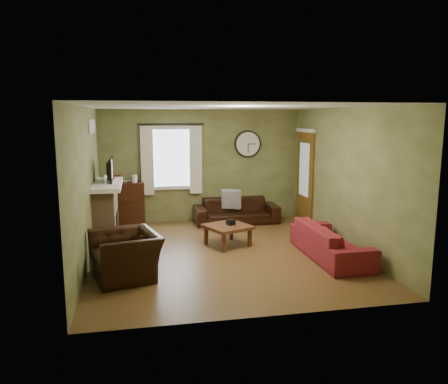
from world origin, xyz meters
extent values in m
cube|color=brown|center=(0.00, 0.00, 0.00)|extent=(4.60, 5.20, 0.00)
cube|color=white|center=(0.00, 0.00, 2.60)|extent=(4.60, 5.20, 0.00)
cube|color=olive|center=(-2.30, 0.00, 1.30)|extent=(0.00, 5.20, 2.60)
cube|color=olive|center=(2.30, 0.00, 1.30)|extent=(0.00, 5.20, 2.60)
cube|color=olive|center=(0.00, 2.60, 1.30)|extent=(4.60, 0.00, 2.60)
cube|color=olive|center=(0.00, -2.60, 1.30)|extent=(4.60, 0.00, 2.60)
cube|color=#A08065|center=(-2.10, 1.15, 0.55)|extent=(0.40, 1.40, 1.10)
cube|color=black|center=(-1.91, 1.15, 0.30)|extent=(0.04, 0.60, 0.55)
cube|color=white|center=(-2.07, 1.15, 1.14)|extent=(0.58, 1.60, 0.08)
imported|color=black|center=(-2.05, 1.30, 1.35)|extent=(0.08, 0.60, 0.35)
cube|color=#994C3F|center=(-1.97, 1.30, 1.41)|extent=(0.02, 0.62, 0.36)
cylinder|color=white|center=(-2.28, 0.80, 2.25)|extent=(0.28, 0.28, 0.03)
cylinder|color=white|center=(-2.28, 1.15, 2.25)|extent=(0.28, 0.28, 0.03)
cylinder|color=white|center=(-2.28, 1.50, 2.25)|extent=(0.28, 0.28, 0.03)
cylinder|color=black|center=(-0.70, 2.48, 2.27)|extent=(0.03, 0.03, 1.50)
cube|color=white|center=(-1.25, 2.48, 1.45)|extent=(0.28, 0.04, 1.55)
cube|color=white|center=(-0.15, 2.48, 1.45)|extent=(0.28, 0.04, 1.55)
cube|color=brown|center=(2.27, 1.85, 1.05)|extent=(0.05, 0.90, 2.10)
imported|color=#512D1A|center=(-1.80, 2.59, 0.96)|extent=(0.20, 0.26, 0.02)
imported|color=black|center=(0.75, 2.20, 0.28)|extent=(1.94, 0.76, 0.57)
cube|color=gray|center=(0.65, 2.21, 0.55)|extent=(0.42, 0.18, 0.41)
cube|color=gray|center=(0.64, 2.25, 0.55)|extent=(0.46, 0.29, 0.44)
imported|color=maroon|center=(1.80, -0.60, 0.29)|extent=(0.78, 1.99, 0.58)
imported|color=black|center=(-1.69, -0.88, 0.35)|extent=(1.19, 1.28, 0.70)
cube|color=black|center=(0.24, 0.46, 0.40)|extent=(0.17, 0.17, 0.11)
camera|label=1|loc=(-1.46, -7.44, 2.43)|focal=35.00mm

